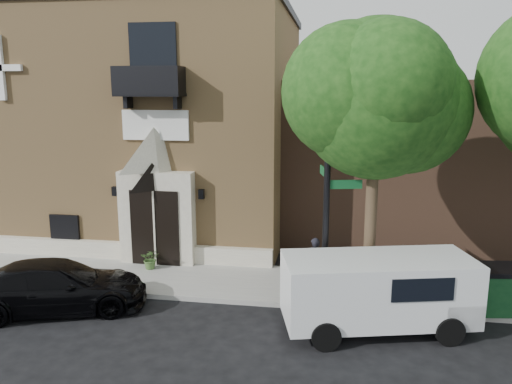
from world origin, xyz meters
TOP-DOWN VIEW (x-y plane):
  - ground at (0.00, 0.00)m, footprint 120.00×120.00m
  - sidewalk at (1.00, 1.50)m, footprint 42.00×3.00m
  - church at (-2.99, 7.95)m, footprint 12.20×11.01m
  - neighbour_building at (12.00, 9.00)m, footprint 18.00×8.00m
  - street_tree_left at (6.03, 0.35)m, footprint 4.97×4.38m
  - black_sedan at (-2.56, -1.11)m, footprint 5.24×3.47m
  - cargo_van at (6.33, -0.87)m, footprint 5.06×2.97m
  - street_sign at (4.80, 0.22)m, footprint 1.17×1.03m
  - fire_hydrant at (5.17, 0.20)m, footprint 0.42×0.34m
  - dumpster at (9.28, 0.45)m, footprint 2.01×1.30m
  - planter at (-1.03, 2.06)m, footprint 0.71×0.65m
  - pedestrian_near at (4.47, 1.42)m, footprint 0.57×0.38m

SIDE VIEW (x-z plane):
  - ground at x=0.00m, z-range 0.00..0.00m
  - sidewalk at x=1.00m, z-range 0.00..0.15m
  - planter at x=-1.03m, z-range 0.15..0.84m
  - fire_hydrant at x=5.17m, z-range 0.14..0.88m
  - black_sedan at x=-2.56m, z-range 0.00..1.41m
  - dumpster at x=9.28m, z-range 0.16..1.39m
  - pedestrian_near at x=4.47m, z-range 0.15..1.69m
  - cargo_van at x=6.33m, z-range 0.11..2.06m
  - neighbour_building at x=12.00m, z-range 0.00..6.40m
  - street_sign at x=4.80m, z-range 0.17..6.78m
  - church at x=-2.99m, z-range -0.02..9.28m
  - street_tree_left at x=6.03m, z-range 1.98..9.75m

